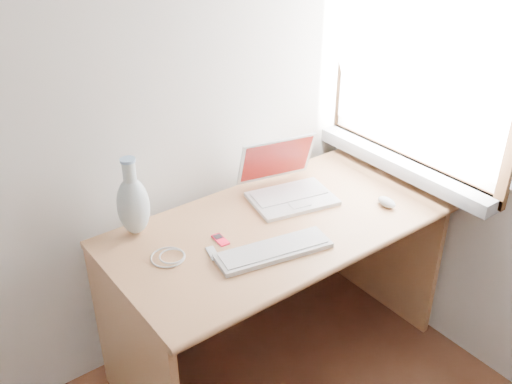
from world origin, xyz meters
TOP-DOWN VIEW (x-y plane):
  - window at (1.72, 1.30)m, footprint 0.11×0.99m
  - desk at (1.03, 1.42)m, footprint 1.37×0.68m
  - laptop at (1.18, 1.48)m, footprint 0.39×0.35m
  - external_keyboard at (0.89, 1.18)m, footprint 0.45×0.22m
  - mouse at (1.47, 1.16)m, footprint 0.07×0.10m
  - ipod at (0.77, 1.37)m, footprint 0.04×0.08m
  - cable_coil at (0.56, 1.39)m, footprint 0.14×0.14m
  - remote at (0.70, 1.31)m, footprint 0.05×0.09m
  - vase at (0.55, 1.61)m, footprint 0.12×0.12m

SIDE VIEW (x-z plane):
  - desk at x=1.03m, z-range 0.15..0.88m
  - remote at x=0.70m, z-range 0.72..0.73m
  - cable_coil at x=0.56m, z-range 0.72..0.73m
  - ipod at x=0.77m, z-range 0.72..0.73m
  - external_keyboard at x=0.89m, z-range 0.72..0.75m
  - mouse at x=1.47m, z-range 0.72..0.76m
  - laptop at x=1.18m, z-range 0.66..0.89m
  - vase at x=0.55m, z-range 0.69..1.01m
  - window at x=1.72m, z-range 0.72..1.83m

